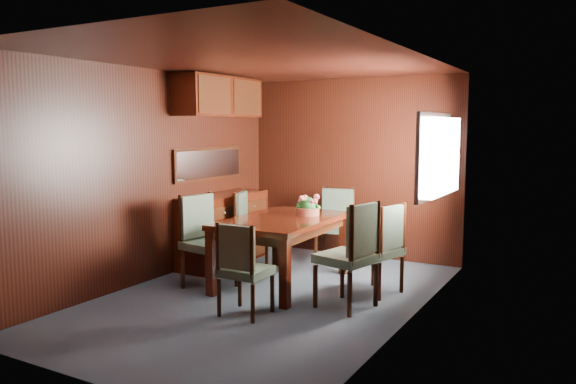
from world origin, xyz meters
The scene contains 11 objects.
ground centered at (0.00, 0.00, 0.00)m, with size 4.50×4.50×0.00m, color #343D47.
room_shell centered at (-0.10, 0.33, 1.63)m, with size 3.06×4.52×2.41m.
sideboard centered at (-1.25, 1.00, 0.45)m, with size 0.48×1.40×0.90m, color #330F06.
dining_table centered at (-0.10, 0.53, 0.65)m, with size 1.04×1.62×0.75m.
chair_left_near centered at (-0.80, 0.03, 0.57)m, with size 0.54×0.56×1.03m.
chair_left_far centered at (-0.82, 0.95, 0.54)m, with size 0.56×0.58×0.97m.
chair_right_near centered at (0.92, 0.11, 0.58)m, with size 0.58×0.59×1.05m.
chair_right_far centered at (1.00, 0.70, 0.54)m, with size 0.55×0.56×0.97m.
chair_head centered at (0.12, -0.60, 0.49)m, with size 0.43×0.41×0.89m.
chair_foot centered at (-0.05, 1.84, 0.53)m, with size 0.53×0.52×0.96m.
flower_centerpiece centered at (0.05, 0.85, 0.89)m, with size 0.29×0.29×0.29m.
Camera 1 is at (2.97, -4.79, 1.75)m, focal length 35.00 mm.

